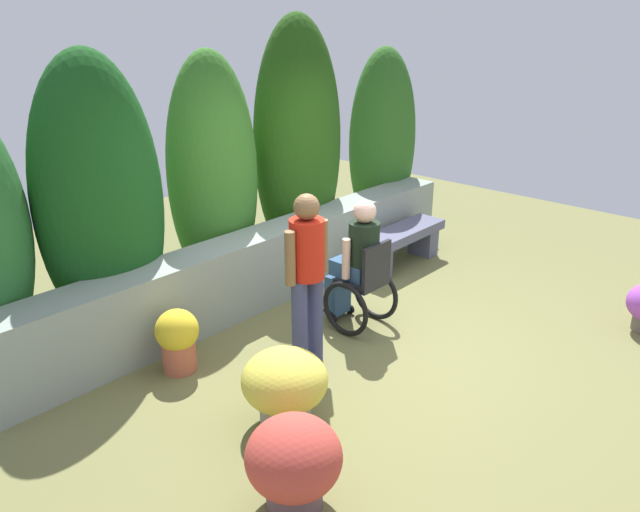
{
  "coord_description": "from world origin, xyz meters",
  "views": [
    {
      "loc": [
        -4.13,
        -3.02,
        2.97
      ],
      "look_at": [
        -0.22,
        0.55,
        0.85
      ],
      "focal_mm": 34.41,
      "sensor_mm": 36.0,
      "label": 1
    }
  ],
  "objects": [
    {
      "name": "flower_pot_terracotta_by_wall",
      "position": [
        -1.96,
        -0.82,
        0.34
      ],
      "size": [
        0.62,
        0.62,
        0.63
      ],
      "color": "#5F444F",
      "rests_on": "ground"
    },
    {
      "name": "stone_retaining_wall",
      "position": [
        0.0,
        1.57,
        0.4
      ],
      "size": [
        5.94,
        0.45,
        0.79
      ],
      "primitive_type": "cube",
      "color": "gray",
      "rests_on": "ground"
    },
    {
      "name": "flower_pot_purple_near",
      "position": [
        -1.5,
        1.07,
        0.32
      ],
      "size": [
        0.38,
        0.38,
        0.58
      ],
      "color": "#BA5B42",
      "rests_on": "ground"
    },
    {
      "name": "stone_bench",
      "position": [
        1.8,
        1.04,
        0.31
      ],
      "size": [
        1.36,
        0.4,
        0.48
      ],
      "rotation": [
        0.0,
        0.0,
        -0.12
      ],
      "color": "slate",
      "rests_on": "ground"
    },
    {
      "name": "hedge_backdrop",
      "position": [
        -0.39,
        2.15,
        1.35
      ],
      "size": [
        6.85,
        1.12,
        2.97
      ],
      "color": "#296B2E",
      "rests_on": "ground"
    },
    {
      "name": "person_in_wheelchair",
      "position": [
        0.21,
        0.43,
        0.62
      ],
      "size": [
        0.53,
        0.66,
        1.33
      ],
      "rotation": [
        0.0,
        0.0,
        0.11
      ],
      "color": "black",
      "rests_on": "ground"
    },
    {
      "name": "person_standing_companion",
      "position": [
        -0.66,
        0.3,
        0.91
      ],
      "size": [
        0.49,
        0.3,
        1.59
      ],
      "rotation": [
        0.0,
        0.0,
        0.06
      ],
      "color": "#3C406B",
      "rests_on": "ground"
    },
    {
      "name": "ground_plane",
      "position": [
        0.0,
        0.0,
        0.0
      ],
      "size": [
        11.55,
        11.55,
        0.0
      ],
      "primitive_type": "plane",
      "color": "olive"
    },
    {
      "name": "flower_pot_small_foreground",
      "position": [
        -1.4,
        -0.16,
        0.34
      ],
      "size": [
        0.66,
        0.66,
        0.61
      ],
      "color": "gray",
      "rests_on": "ground"
    }
  ]
}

